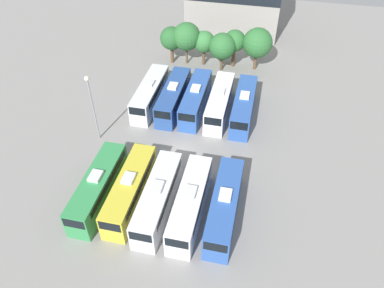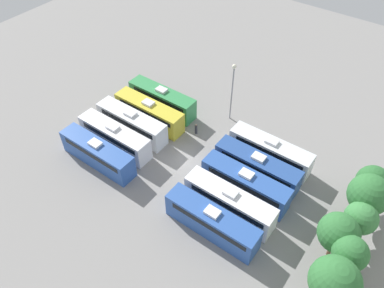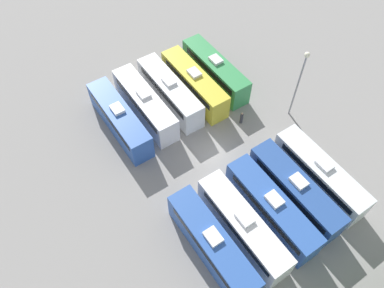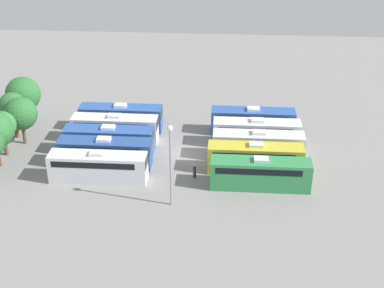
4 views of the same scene
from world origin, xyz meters
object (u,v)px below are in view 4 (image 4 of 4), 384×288
(bus_8, at_px, (115,128))
(tree_4, at_px, (12,106))
(worker_person, at_px, (195,172))
(bus_5, at_px, (98,166))
(bus_7, at_px, (109,140))
(light_pole, at_px, (170,154))
(bus_3, at_px, (256,132))
(bus_4, at_px, (253,121))
(bus_9, at_px, (121,117))
(tree_3, at_px, (21,114))
(bus_1, at_px, (255,157))
(tree_5, at_px, (23,94))
(bus_6, at_px, (105,152))
(bus_0, at_px, (260,173))
(tree_2, at_px, (2,126))
(bus_2, at_px, (258,145))

(bus_8, xyz_separation_m, tree_4, (0.08, 13.16, 2.58))
(bus_8, distance_m, worker_person, 13.91)
(bus_5, height_order, bus_7, same)
(bus_7, height_order, light_pole, light_pole)
(bus_3, height_order, tree_4, tree_4)
(bus_4, distance_m, bus_9, 17.62)
(light_pole, xyz_separation_m, tree_3, (12.64, 20.31, -1.96))
(bus_1, height_order, tree_5, tree_5)
(bus_1, distance_m, tree_5, 32.59)
(bus_1, bearing_deg, bus_6, 89.79)
(tree_4, bearing_deg, bus_0, -107.94)
(light_pole, bearing_deg, bus_7, 39.33)
(bus_6, relative_size, bus_9, 1.00)
(bus_6, distance_m, tree_5, 16.88)
(bus_1, distance_m, tree_3, 29.78)
(worker_person, bearing_deg, tree_2, 80.81)
(bus_0, xyz_separation_m, bus_1, (3.45, 0.44, 0.00))
(bus_0, height_order, bus_4, same)
(bus_0, distance_m, bus_3, 10.06)
(bus_3, xyz_separation_m, bus_7, (-3.38, 18.23, 0.00))
(bus_3, bearing_deg, bus_7, 100.49)
(bus_0, relative_size, tree_4, 1.77)
(bus_2, distance_m, tree_4, 31.69)
(bus_0, relative_size, tree_2, 1.92)
(worker_person, height_order, light_pole, light_pole)
(bus_5, bearing_deg, bus_1, -79.32)
(bus_5, relative_size, light_pole, 1.19)
(bus_8, bearing_deg, light_pole, -148.23)
(bus_0, xyz_separation_m, tree_4, (10.16, 31.38, 2.58))
(bus_0, relative_size, bus_8, 1.00)
(bus_9, height_order, tree_5, tree_5)
(bus_7, relative_size, bus_8, 1.00)
(worker_person, height_order, tree_5, tree_5)
(bus_4, relative_size, light_pole, 1.19)
(bus_3, xyz_separation_m, light_pole, (-14.22, 9.34, 4.29))
(bus_2, height_order, worker_person, bus_2)
(bus_5, xyz_separation_m, bus_8, (9.97, 0.09, 0.00))
(tree_3, bearing_deg, worker_person, -107.32)
(bus_6, height_order, bus_7, same)
(tree_3, bearing_deg, bus_2, -93.53)
(bus_3, distance_m, tree_3, 29.78)
(bus_1, bearing_deg, bus_9, 60.51)
(tree_5, bearing_deg, bus_3, -96.78)
(tree_2, relative_size, tree_4, 0.93)
(bus_0, bearing_deg, bus_4, 1.85)
(bus_8, xyz_separation_m, tree_2, (-4.77, 12.70, 2.14))
(bus_8, bearing_deg, bus_3, -90.06)
(bus_1, xyz_separation_m, worker_person, (-1.96, 6.88, -1.04))
(bus_7, relative_size, tree_4, 1.77)
(tree_2, bearing_deg, bus_5, -112.12)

